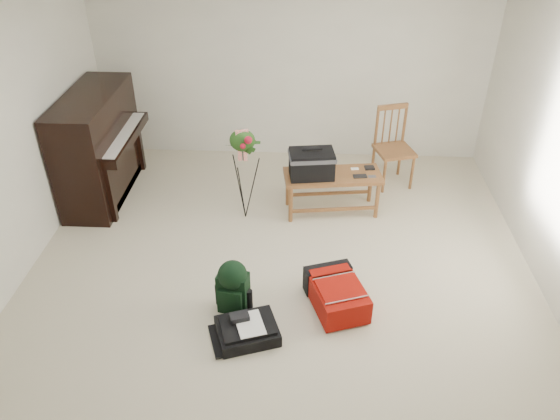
# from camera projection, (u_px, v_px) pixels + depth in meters

# --- Properties ---
(floor) EXTENTS (5.00, 5.50, 0.01)m
(floor) POSITION_uv_depth(u_px,v_px,m) (279.00, 285.00, 5.26)
(floor) COLOR beige
(floor) RESTS_ON ground
(ceiling) EXTENTS (5.00, 5.50, 0.01)m
(ceiling) POSITION_uv_depth(u_px,v_px,m) (279.00, 19.00, 3.88)
(ceiling) COLOR white
(ceiling) RESTS_ON wall_back
(wall_back) EXTENTS (5.00, 0.04, 2.50)m
(wall_back) POSITION_uv_depth(u_px,v_px,m) (291.00, 64.00, 6.86)
(wall_back) COLOR silver
(wall_back) RESTS_ON floor
(piano) EXTENTS (0.71, 1.50, 1.25)m
(piano) POSITION_uv_depth(u_px,v_px,m) (99.00, 148.00, 6.36)
(piano) COLOR black
(piano) RESTS_ON floor
(bench) EXTENTS (1.13, 0.57, 0.83)m
(bench) POSITION_uv_depth(u_px,v_px,m) (318.00, 166.00, 6.01)
(bench) COLOR #975831
(bench) RESTS_ON floor
(dining_chair) EXTENTS (0.53, 0.53, 0.98)m
(dining_chair) POSITION_uv_depth(u_px,v_px,m) (394.00, 148.00, 6.63)
(dining_chair) COLOR #975831
(dining_chair) RESTS_ON floor
(red_suitcase) EXTENTS (0.60, 0.75, 0.27)m
(red_suitcase) POSITION_uv_depth(u_px,v_px,m) (336.00, 291.00, 4.98)
(red_suitcase) COLOR #A01306
(red_suitcase) RESTS_ON floor
(black_duffel) EXTENTS (0.61, 0.55, 0.21)m
(black_duffel) POSITION_uv_depth(u_px,v_px,m) (247.00, 330.00, 4.66)
(black_duffel) COLOR black
(black_duffel) RESTS_ON floor
(green_backpack) EXTENTS (0.30, 0.27, 0.54)m
(green_backpack) POSITION_uv_depth(u_px,v_px,m) (233.00, 285.00, 4.82)
(green_backpack) COLOR black
(green_backpack) RESTS_ON floor
(flower_stand) EXTENTS (0.43, 0.43, 1.12)m
(flower_stand) POSITION_uv_depth(u_px,v_px,m) (244.00, 175.00, 5.94)
(flower_stand) COLOR black
(flower_stand) RESTS_ON floor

